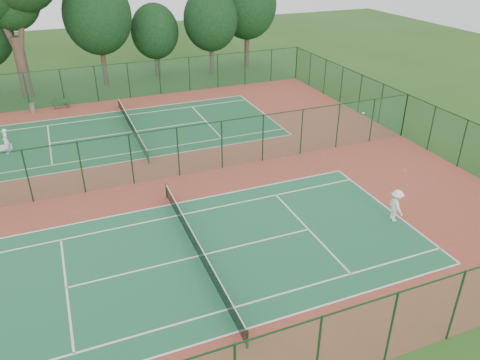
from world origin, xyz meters
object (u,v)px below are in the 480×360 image
trash_bin (32,108)px  kit_bag (5,147)px  bench (61,103)px  player_far (6,141)px  player_near (396,205)px

trash_bin → kit_bag: size_ratio=0.94×
trash_bin → bench: 2.51m
player_far → trash_bin: 8.91m
kit_bag → bench: bearing=55.2°
player_near → kit_bag: bearing=54.7°
player_near → player_far: (-20.69, 18.33, -0.02)m
player_near → bench: player_near is taller
player_near → bench: 31.82m
player_far → kit_bag: bearing=-153.6°
player_near → kit_bag: 28.31m
player_near → player_far: size_ratio=1.02×
player_far → kit_bag: 1.10m
trash_bin → kit_bag: bearing=-104.5°
bench → trash_bin: bearing=-177.5°
player_far → bench: player_far is taller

